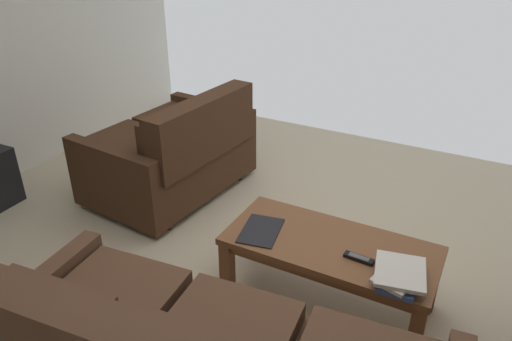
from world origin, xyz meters
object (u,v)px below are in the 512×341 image
Objects in this scene: book_stack at (399,275)px; tv_remote at (359,258)px; loveseat_near at (174,152)px; loose_magazine at (261,231)px; coffee_table at (330,253)px.

tv_remote is (0.23, -0.07, -0.03)m from book_stack.
loose_magazine is at bearing 147.96° from loveseat_near.
loose_magazine is at bearing 0.70° from tv_remote.
book_stack is 1.98× the size of tv_remote.
loveseat_near is at bearing -22.56° from coffee_table.
loose_magazine is (0.58, 0.01, -0.01)m from tv_remote.
book_stack reaches higher than coffee_table.
tv_remote reaches higher than coffee_table.
loose_magazine is at bearing -4.57° from book_stack.
loose_magazine reaches higher than coffee_table.
book_stack reaches higher than tv_remote.
book_stack is at bearing 158.06° from loveseat_near.
loveseat_near reaches higher than book_stack.
tv_remote is 0.58m from loose_magazine.
book_stack is at bearing 160.47° from coffee_table.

